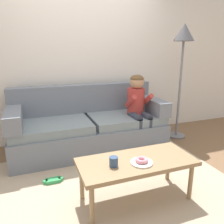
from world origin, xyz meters
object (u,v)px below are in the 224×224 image
at_px(couch, 89,127).
at_px(toy_controller, 53,181).
at_px(person_child, 138,104).
at_px(donut, 142,160).
at_px(coffee_table, 137,164).
at_px(mug, 114,162).
at_px(floor_lamp, 183,46).

bearing_deg(couch, toy_controller, -128.75).
distance_m(person_child, donut, 1.38).
height_order(couch, coffee_table, couch).
bearing_deg(coffee_table, toy_controller, 141.98).
xyz_separation_m(coffee_table, mug, (-0.25, -0.03, 0.09)).
bearing_deg(couch, coffee_table, -85.09).
bearing_deg(person_child, donut, -115.14).
height_order(person_child, mug, person_child).
distance_m(couch, coffee_table, 1.37).
bearing_deg(person_child, coffee_table, -117.06).
height_order(donut, toy_controller, donut).
height_order(couch, toy_controller, couch).
height_order(person_child, donut, person_child).
relative_size(coffee_table, mug, 12.49).
distance_m(couch, floor_lamp, 1.93).
xyz_separation_m(couch, toy_controller, (-0.63, -0.78, -0.31)).
relative_size(donut, mug, 1.33).
distance_m(couch, person_child, 0.81).
relative_size(couch, person_child, 2.01).
xyz_separation_m(toy_controller, floor_lamp, (2.16, 0.71, 1.49)).
relative_size(toy_controller, floor_lamp, 0.12).
relative_size(couch, coffee_table, 1.97).
xyz_separation_m(couch, mug, (-0.13, -1.40, 0.14)).
bearing_deg(mug, floor_lamp, 38.51).
xyz_separation_m(donut, mug, (-0.26, 0.04, 0.01)).
distance_m(donut, mug, 0.27).
relative_size(couch, floor_lamp, 1.20).
height_order(person_child, toy_controller, person_child).
distance_m(coffee_table, donut, 0.11).
distance_m(coffee_table, mug, 0.27).
bearing_deg(donut, toy_controller, 139.16).
relative_size(mug, floor_lamp, 0.05).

